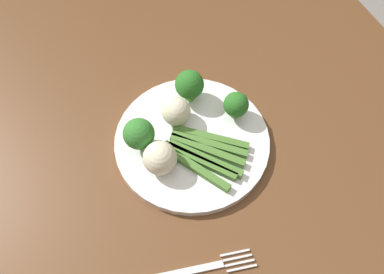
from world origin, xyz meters
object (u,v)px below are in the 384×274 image
Objects in this scene: plate at (192,141)px; broccoli_right at (139,134)px; cauliflower_near_center at (160,158)px; cauliflower_outer_edge at (178,111)px; dining_table at (196,193)px; asparagus_bundle at (205,153)px; broccoli_front_left at (236,105)px; broccoli_left at (189,85)px; fork at (200,269)px.

plate is 0.10m from broccoli_right.
cauliflower_outer_edge is at bearing 142.76° from cauliflower_near_center.
plate reaches higher than dining_table.
plate is at bearing 77.38° from broccoli_right.
broccoli_right is at bearing -132.09° from dining_table.
broccoli_right is at bearing -164.31° from asparagus_bundle.
broccoli_right reaches higher than broccoli_front_left.
cauliflower_outer_edge is at bearing -106.83° from broccoli_front_left.
asparagus_bundle is at bearing -55.82° from broccoli_front_left.
broccoli_right reaches higher than cauliflower_outer_edge.
broccoli_front_left is at bearing 73.17° from cauliflower_outer_edge.
broccoli_left is at bearing 127.26° from asparagus_bundle.
cauliflower_outer_edge is 0.91× the size of cauliflower_near_center.
broccoli_left is at bearing 140.19° from cauliflower_near_center.
fork is (0.15, -0.06, 0.11)m from dining_table.
asparagus_bundle is at bearing 11.68° from plate.
asparagus_bundle is at bearing 119.50° from dining_table.
cauliflower_outer_edge reaches higher than dining_table.
dining_table is at bearing -12.97° from plate.
broccoli_front_left reaches higher than asparagus_bundle.
plate is at bearing 148.63° from asparagus_bundle.
asparagus_bundle is 0.11m from broccoli_right.
broccoli_left is at bearing 81.59° from fork.
cauliflower_outer_edge is at bearing 109.87° from broccoli_right.
dining_table is 19.46× the size of broccoli_right.
broccoli_front_left is (0.00, 0.17, -0.01)m from broccoli_right.
cauliflower_near_center is 0.18m from fork.
asparagus_bundle is at bearing 10.57° from cauliflower_outer_edge.
broccoli_right is at bearing -102.62° from plate.
broccoli_left reaches higher than cauliflower_outer_edge.
plate is (-0.05, 0.01, 0.12)m from dining_table.
broccoli_right is 0.38× the size of fork.
broccoli_left reaches higher than broccoli_front_left.
plate is 4.21× the size of broccoli_left.
broccoli_left reaches higher than cauliflower_near_center.
fork is (0.22, -0.15, -0.04)m from broccoli_front_left.
asparagus_bundle is 0.08m from cauliflower_near_center.
cauliflower_near_center is at bearing -37.24° from cauliflower_outer_edge.
dining_table is 0.13m from plate.
plate is 0.21m from fork.
broccoli_front_left is (-0.05, 0.08, 0.02)m from asparagus_bundle.
broccoli_right is 0.08m from cauliflower_outer_edge.
broccoli_front_left reaches higher than plate.
broccoli_left is 0.05m from cauliflower_outer_edge.
asparagus_bundle is at bearing 84.71° from cauliflower_near_center.
cauliflower_near_center is 0.33× the size of fork.
broccoli_right is 0.17m from broccoli_front_left.
cauliflower_near_center is (0.05, 0.02, -0.01)m from broccoli_right.
broccoli_left reaches higher than asparagus_bundle.
broccoli_front_left is (0.07, 0.06, -0.01)m from broccoli_left.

